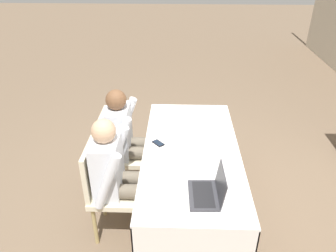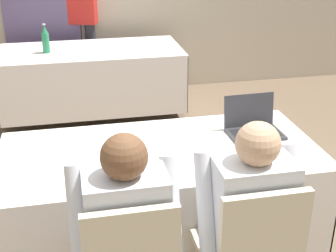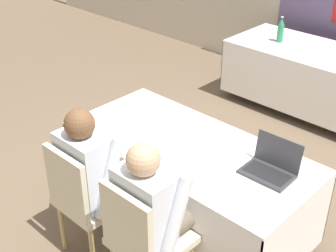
{
  "view_description": "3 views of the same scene",
  "coord_description": "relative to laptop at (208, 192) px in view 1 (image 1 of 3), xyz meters",
  "views": [
    {
      "loc": [
        2.51,
        -0.13,
        2.42
      ],
      "look_at": [
        0.0,
        -0.22,
        0.98
      ],
      "focal_mm": 35.0,
      "sensor_mm": 36.0,
      "label": 1
    },
    {
      "loc": [
        -0.46,
        -2.41,
        1.98
      ],
      "look_at": [
        0.0,
        -0.22,
        0.98
      ],
      "focal_mm": 50.0,
      "sensor_mm": 36.0,
      "label": 2
    },
    {
      "loc": [
        1.88,
        -2.19,
        2.54
      ],
      "look_at": [
        0.0,
        -0.22,
        0.98
      ],
      "focal_mm": 50.0,
      "sensor_mm": 36.0,
      "label": 3
    }
  ],
  "objects": [
    {
      "name": "ground_plane",
      "position": [
        -0.62,
        -0.11,
        -0.77
      ],
      "size": [
        24.0,
        24.0,
        0.0
      ],
      "primitive_type": "plane",
      "color": "brown"
    },
    {
      "name": "conference_table_near",
      "position": [
        -0.62,
        -0.11,
        -0.21
      ],
      "size": [
        1.88,
        0.88,
        0.73
      ],
      "color": "white",
      "rests_on": "ground_plane"
    },
    {
      "name": "laptop",
      "position": [
        0.0,
        0.0,
        0.0
      ],
      "size": [
        0.34,
        0.26,
        0.23
      ],
      "rotation": [
        0.0,
        0.0,
        0.03
      ],
      "color": "#333338",
      "rests_on": "conference_table_near"
    },
    {
      "name": "cell_phone",
      "position": [
        -0.71,
        -0.42,
        -0.04
      ],
      "size": [
        0.13,
        0.13,
        0.01
      ],
      "rotation": [
        0.0,
        0.0,
        -0.85
      ],
      "color": "black",
      "rests_on": "conference_table_near"
    },
    {
      "name": "paper_beside_laptop",
      "position": [
        -0.97,
        -0.18,
        -0.04
      ],
      "size": [
        0.3,
        0.35,
        0.0
      ],
      "rotation": [
        0.0,
        0.0,
        -0.35
      ],
      "color": "white",
      "rests_on": "conference_table_near"
    },
    {
      "name": "paper_centre_table",
      "position": [
        -0.17,
        -0.13,
        -0.04
      ],
      "size": [
        0.22,
        0.31,
        0.0
      ],
      "rotation": [
        0.0,
        0.0,
        0.05
      ],
      "color": "white",
      "rests_on": "conference_table_near"
    },
    {
      "name": "chair_near_left",
      "position": [
        -0.91,
        -0.86,
        -0.25
      ],
      "size": [
        0.44,
        0.44,
        0.93
      ],
      "rotation": [
        0.0,
        0.0,
        3.14
      ],
      "color": "tan",
      "rests_on": "ground_plane"
    },
    {
      "name": "chair_near_right",
      "position": [
        -0.33,
        -0.86,
        -0.25
      ],
      "size": [
        0.44,
        0.44,
        0.93
      ],
      "rotation": [
        0.0,
        0.0,
        3.14
      ],
      "color": "tan",
      "rests_on": "ground_plane"
    },
    {
      "name": "person_checkered_shirt",
      "position": [
        -0.91,
        -0.75,
        -0.09
      ],
      "size": [
        0.5,
        0.52,
        1.19
      ],
      "rotation": [
        0.0,
        0.0,
        3.14
      ],
      "color": "#665B4C",
      "rests_on": "ground_plane"
    },
    {
      "name": "person_white_shirt",
      "position": [
        -0.33,
        -0.75,
        -0.09
      ],
      "size": [
        0.5,
        0.52,
        1.19
      ],
      "rotation": [
        0.0,
        0.0,
        3.14
      ],
      "color": "#665B4C",
      "rests_on": "ground_plane"
    }
  ]
}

